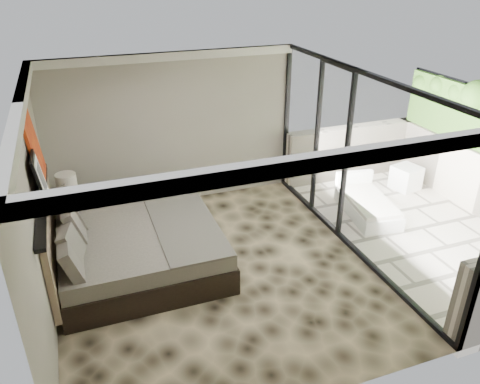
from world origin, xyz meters
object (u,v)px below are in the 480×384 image
object	(u,v)px
table_lamp	(67,186)
lounger	(367,205)
nightstand	(74,221)
ottoman	(406,178)
bed	(133,247)

from	to	relation	value
table_lamp	lounger	size ratio (longest dim) A/B	0.39
lounger	nightstand	bearing A→B (deg)	176.60
nightstand	lounger	world-z (taller)	lounger
nightstand	table_lamp	bearing A→B (deg)	-72.60
table_lamp	ottoman	bearing A→B (deg)	-3.99
table_lamp	bed	bearing A→B (deg)	-59.36
ottoman	lounger	world-z (taller)	lounger
bed	nightstand	distance (m)	1.62
bed	lounger	distance (m)	4.26
bed	nightstand	world-z (taller)	bed
bed	ottoman	xyz separation A→B (m)	(5.57, 0.91, -0.15)
table_lamp	lounger	xyz separation A→B (m)	(5.05, -1.06, -0.73)
nightstand	lounger	xyz separation A→B (m)	(5.04, -1.12, -0.05)
ottoman	lounger	size ratio (longest dim) A/B	0.31
nightstand	table_lamp	world-z (taller)	table_lamp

